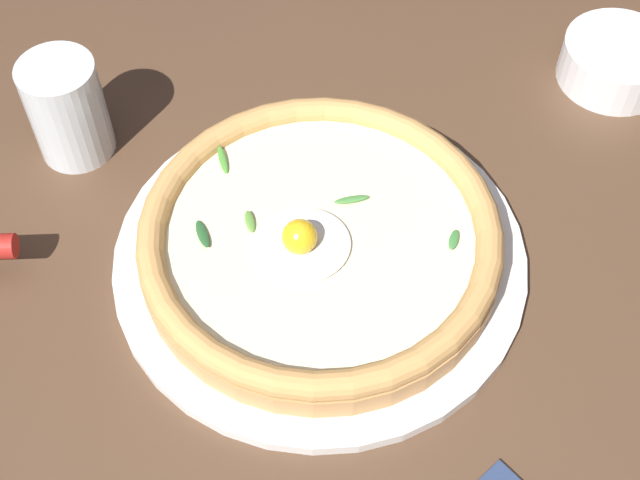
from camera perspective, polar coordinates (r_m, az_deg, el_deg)
name	(u,v)px	position (r m, az deg, el deg)	size (l,w,h in m)	color
ground_plane	(336,272)	(0.79, 1.06, -2.10)	(2.40, 2.40, 0.03)	#513825
pizza_plate	(320,257)	(0.77, 0.00, -1.13)	(0.36, 0.36, 0.01)	white
pizza	(320,239)	(0.75, -0.02, 0.07)	(0.31, 0.31, 0.06)	tan
side_bowl	(616,61)	(0.96, 18.59, 10.88)	(0.11, 0.11, 0.04)	white
drinking_glass	(69,115)	(0.86, -15.91, 7.78)	(0.07, 0.07, 0.10)	silver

